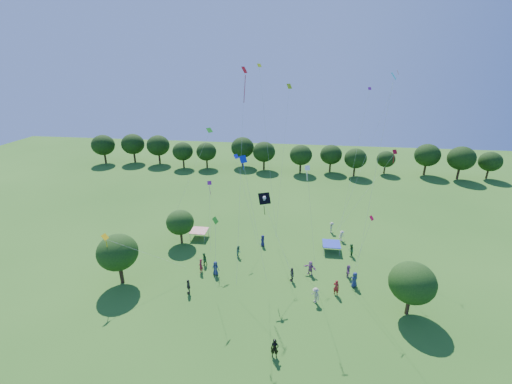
{
  "coord_description": "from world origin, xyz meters",
  "views": [
    {
      "loc": [
        4.09,
        -16.67,
        23.23
      ],
      "look_at": [
        0.0,
        14.0,
        11.0
      ],
      "focal_mm": 24.0,
      "sensor_mm": 36.0,
      "label": 1
    }
  ],
  "objects_px": {
    "tent_red_stripe": "(199,231)",
    "near_tree_west": "(118,252)",
    "near_tree_north": "(180,222)",
    "pirate_kite": "(265,199)",
    "near_tree_east": "(412,283)",
    "man_in_black": "(275,349)",
    "red_high_kite": "(243,108)",
    "tent_blue": "(331,244)"
  },
  "relations": [
    {
      "from": "near_tree_west",
      "to": "tent_red_stripe",
      "type": "height_order",
      "value": "near_tree_west"
    },
    {
      "from": "tent_blue",
      "to": "man_in_black",
      "type": "relative_size",
      "value": 1.22
    },
    {
      "from": "near_tree_east",
      "to": "tent_blue",
      "type": "bearing_deg",
      "value": 120.99
    },
    {
      "from": "pirate_kite",
      "to": "red_high_kite",
      "type": "distance_m",
      "value": 9.99
    },
    {
      "from": "near_tree_north",
      "to": "tent_blue",
      "type": "relative_size",
      "value": 2.14
    },
    {
      "from": "tent_blue",
      "to": "red_high_kite",
      "type": "relative_size",
      "value": 0.1
    },
    {
      "from": "near_tree_north",
      "to": "near_tree_east",
      "type": "distance_m",
      "value": 28.11
    },
    {
      "from": "tent_red_stripe",
      "to": "red_high_kite",
      "type": "distance_m",
      "value": 18.98
    },
    {
      "from": "near_tree_west",
      "to": "red_high_kite",
      "type": "relative_size",
      "value": 0.28
    },
    {
      "from": "tent_blue",
      "to": "pirate_kite",
      "type": "height_order",
      "value": "pirate_kite"
    },
    {
      "from": "near_tree_west",
      "to": "tent_red_stripe",
      "type": "xyz_separation_m",
      "value": [
        5.55,
        11.01,
        -2.81
      ]
    },
    {
      "from": "tent_red_stripe",
      "to": "tent_blue",
      "type": "height_order",
      "value": "same"
    },
    {
      "from": "man_in_black",
      "to": "tent_red_stripe",
      "type": "bearing_deg",
      "value": 120.76
    },
    {
      "from": "red_high_kite",
      "to": "near_tree_west",
      "type": "bearing_deg",
      "value": -150.5
    },
    {
      "from": "near_tree_west",
      "to": "near_tree_east",
      "type": "bearing_deg",
      "value": -1.94
    },
    {
      "from": "near_tree_west",
      "to": "near_tree_east",
      "type": "distance_m",
      "value": 29.81
    },
    {
      "from": "near_tree_north",
      "to": "red_high_kite",
      "type": "height_order",
      "value": "red_high_kite"
    },
    {
      "from": "tent_blue",
      "to": "near_tree_east",
      "type": "bearing_deg",
      "value": -59.01
    },
    {
      "from": "near_tree_east",
      "to": "pirate_kite",
      "type": "xyz_separation_m",
      "value": [
        -14.4,
        4.23,
        5.89
      ]
    },
    {
      "from": "near_tree_west",
      "to": "pirate_kite",
      "type": "xyz_separation_m",
      "value": [
        15.4,
        3.21,
        5.64
      ]
    },
    {
      "from": "tent_blue",
      "to": "pirate_kite",
      "type": "bearing_deg",
      "value": -140.41
    },
    {
      "from": "near_tree_north",
      "to": "near_tree_east",
      "type": "xyz_separation_m",
      "value": [
        26.17,
        -10.24,
        0.52
      ]
    },
    {
      "from": "near_tree_north",
      "to": "near_tree_east",
      "type": "bearing_deg",
      "value": -21.37
    },
    {
      "from": "tent_red_stripe",
      "to": "near_tree_north",
      "type": "bearing_deg",
      "value": -137.21
    },
    {
      "from": "near_tree_east",
      "to": "tent_red_stripe",
      "type": "height_order",
      "value": "near_tree_east"
    },
    {
      "from": "tent_red_stripe",
      "to": "near_tree_west",
      "type": "bearing_deg",
      "value": -116.75
    },
    {
      "from": "pirate_kite",
      "to": "red_high_kite",
      "type": "relative_size",
      "value": 0.42
    },
    {
      "from": "tent_red_stripe",
      "to": "pirate_kite",
      "type": "bearing_deg",
      "value": -38.34
    },
    {
      "from": "near_tree_east",
      "to": "man_in_black",
      "type": "relative_size",
      "value": 3.07
    },
    {
      "from": "tent_blue",
      "to": "red_high_kite",
      "type": "distance_m",
      "value": 20.45
    },
    {
      "from": "near_tree_east",
      "to": "red_high_kite",
      "type": "bearing_deg",
      "value": 154.72
    },
    {
      "from": "near_tree_north",
      "to": "pirate_kite",
      "type": "relative_size",
      "value": 0.53
    },
    {
      "from": "man_in_black",
      "to": "pirate_kite",
      "type": "bearing_deg",
      "value": 99.17
    },
    {
      "from": "near_tree_east",
      "to": "man_in_black",
      "type": "bearing_deg",
      "value": -150.9
    },
    {
      "from": "tent_blue",
      "to": "pirate_kite",
      "type": "distance_m",
      "value": 13.31
    },
    {
      "from": "near_tree_north",
      "to": "red_high_kite",
      "type": "bearing_deg",
      "value": -13.25
    },
    {
      "from": "near_tree_north",
      "to": "pirate_kite",
      "type": "distance_m",
      "value": 14.69
    },
    {
      "from": "tent_blue",
      "to": "man_in_black",
      "type": "height_order",
      "value": "man_in_black"
    },
    {
      "from": "pirate_kite",
      "to": "near_tree_north",
      "type": "bearing_deg",
      "value": 152.94
    },
    {
      "from": "man_in_black",
      "to": "red_high_kite",
      "type": "xyz_separation_m",
      "value": [
        -4.92,
        14.97,
        17.33
      ]
    },
    {
      "from": "tent_blue",
      "to": "tent_red_stripe",
      "type": "bearing_deg",
      "value": 176.02
    },
    {
      "from": "pirate_kite",
      "to": "red_high_kite",
      "type": "height_order",
      "value": "red_high_kite"
    }
  ]
}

